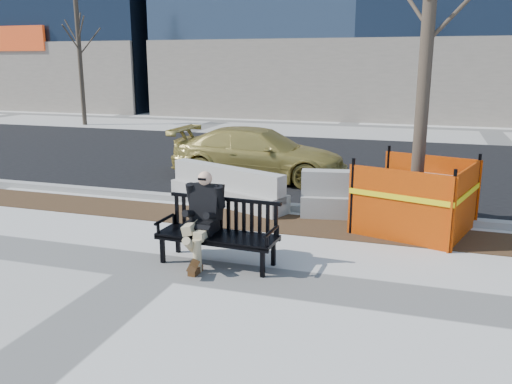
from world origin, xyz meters
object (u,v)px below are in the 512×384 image
at_px(seated_man, 204,260).
at_px(jersey_barrier_right, 383,218).
at_px(bench, 218,264).
at_px(sedan, 259,179).
at_px(jersey_barrier_left, 227,205).
at_px(tree_fence, 413,230).

height_order(seated_man, jersey_barrier_right, seated_man).
bearing_deg(bench, seated_man, 168.80).
height_order(sedan, jersey_barrier_left, sedan).
height_order(bench, tree_fence, tree_fence).
distance_m(sedan, jersey_barrier_right, 4.19).
relative_size(sedan, jersey_barrier_right, 1.41).
bearing_deg(jersey_barrier_right, seated_man, -137.35).
distance_m(bench, seated_man, 0.25).
bearing_deg(jersey_barrier_right, jersey_barrier_left, 170.34).
distance_m(tree_fence, sedan, 5.01).
xyz_separation_m(bench, seated_man, (-0.25, 0.06, 0.00)).
height_order(seated_man, tree_fence, tree_fence).
relative_size(jersey_barrier_left, jersey_barrier_right, 0.90).
distance_m(seated_man, tree_fence, 3.88).
xyz_separation_m(tree_fence, sedan, (-3.87, 3.18, 0.00)).
bearing_deg(jersey_barrier_right, bench, -133.88).
height_order(seated_man, jersey_barrier_left, seated_man).
bearing_deg(sedan, seated_man, -169.79).
bearing_deg(tree_fence, bench, -136.22).
relative_size(bench, jersey_barrier_right, 0.57).
distance_m(jersey_barrier_left, jersey_barrier_right, 3.18).
xyz_separation_m(bench, sedan, (-1.17, 5.76, 0.00)).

